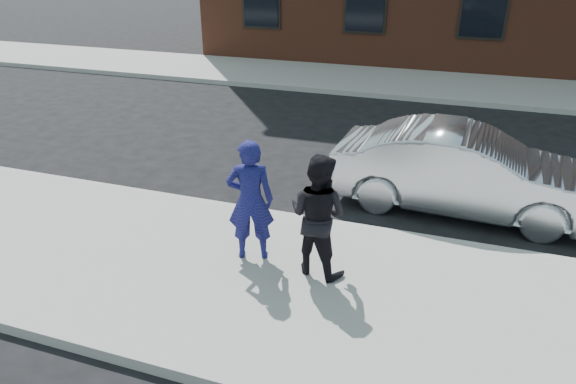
% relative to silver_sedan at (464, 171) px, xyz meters
% --- Properties ---
extents(ground, '(100.00, 100.00, 0.00)m').
position_rel_silver_sedan_xyz_m(ground, '(0.01, -2.91, -0.70)').
color(ground, black).
rests_on(ground, ground).
extents(near_sidewalk, '(50.00, 3.50, 0.15)m').
position_rel_silver_sedan_xyz_m(near_sidewalk, '(0.01, -3.16, -0.62)').
color(near_sidewalk, gray).
rests_on(near_sidewalk, ground).
extents(near_curb, '(50.00, 0.10, 0.15)m').
position_rel_silver_sedan_xyz_m(near_curb, '(0.01, -1.36, -0.62)').
color(near_curb, '#999691').
rests_on(near_curb, ground).
extents(far_sidewalk, '(50.00, 3.50, 0.15)m').
position_rel_silver_sedan_xyz_m(far_sidewalk, '(0.01, 8.34, -0.62)').
color(far_sidewalk, gray).
rests_on(far_sidewalk, ground).
extents(far_curb, '(50.00, 0.10, 0.15)m').
position_rel_silver_sedan_xyz_m(far_curb, '(0.01, 6.54, -0.62)').
color(far_curb, '#999691').
rests_on(far_curb, ground).
extents(silver_sedan, '(4.30, 1.69, 1.40)m').
position_rel_silver_sedan_xyz_m(silver_sedan, '(0.00, 0.00, 0.00)').
color(silver_sedan, '#B7BABF').
rests_on(silver_sedan, ground).
extents(man_hoodie, '(0.72, 0.59, 1.70)m').
position_rel_silver_sedan_xyz_m(man_hoodie, '(-2.66, -2.67, 0.30)').
color(man_hoodie, navy).
rests_on(man_hoodie, near_sidewalk).
extents(man_peacoat, '(0.92, 0.79, 1.63)m').
position_rel_silver_sedan_xyz_m(man_peacoat, '(-1.73, -2.72, 0.27)').
color(man_peacoat, black).
rests_on(man_peacoat, near_sidewalk).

